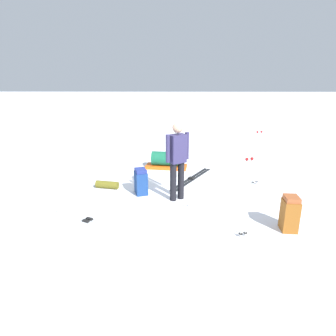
{
  "coord_description": "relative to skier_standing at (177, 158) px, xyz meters",
  "views": [
    {
      "loc": [
        -0.08,
        6.07,
        2.65
      ],
      "look_at": [
        0.0,
        0.0,
        0.7
      ],
      "focal_mm": 31.55,
      "sensor_mm": 36.0,
      "label": 1
    }
  ],
  "objects": [
    {
      "name": "ground_plane",
      "position": [
        0.2,
        -0.07,
        -0.95
      ],
      "size": [
        80.0,
        80.0,
        0.0
      ],
      "primitive_type": "plane",
      "color": "white"
    },
    {
      "name": "skier_standing",
      "position": [
        0.0,
        0.0,
        0.0
      ],
      "size": [
        0.5,
        0.37,
        1.7
      ],
      "color": "black",
      "rests_on": "ground_plane"
    },
    {
      "name": "ski_pair_near",
      "position": [
        1.69,
        1.06,
        -0.94
      ],
      "size": [
        1.74,
        0.99,
        0.05
      ],
      "color": "silver",
      "rests_on": "ground_plane"
    },
    {
      "name": "ski_pair_far",
      "position": [
        -0.41,
        -1.29,
        -0.94
      ],
      "size": [
        1.15,
        1.8,
        0.05
      ],
      "color": "black",
      "rests_on": "ground_plane"
    },
    {
      "name": "backpack_large_dark",
      "position": [
        -1.95,
        1.32,
        -0.64
      ],
      "size": [
        0.28,
        0.32,
        0.64
      ],
      "color": "brown",
      "rests_on": "ground_plane"
    },
    {
      "name": "backpack_bright",
      "position": [
        0.82,
        -0.31,
        -0.66
      ],
      "size": [
        0.35,
        0.4,
        0.6
      ],
      "color": "navy",
      "rests_on": "ground_plane"
    },
    {
      "name": "ski_poles_planted_near",
      "position": [
        -1.1,
        1.55,
        -0.18
      ],
      "size": [
        0.16,
        0.1,
        1.4
      ],
      "color": "#BBBEB6",
      "rests_on": "ground_plane"
    },
    {
      "name": "ski_poles_planted_far",
      "position": [
        -1.96,
        -0.95,
        -0.21
      ],
      "size": [
        0.17,
        0.1,
        1.35
      ],
      "color": "#ABBBC7",
      "rests_on": "ground_plane"
    },
    {
      "name": "gear_sled",
      "position": [
        0.28,
        -2.25,
        -0.73
      ],
      "size": [
        1.24,
        0.61,
        0.49
      ],
      "color": "#DE5614",
      "rests_on": "ground_plane"
    },
    {
      "name": "sleeping_mat_rolled",
      "position": [
        1.68,
        -0.63,
        -0.86
      ],
      "size": [
        0.57,
        0.29,
        0.18
      ],
      "primitive_type": "cylinder",
      "rotation": [
        0.0,
        1.57,
        2.94
      ],
      "color": "brown",
      "rests_on": "ground_plane"
    }
  ]
}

